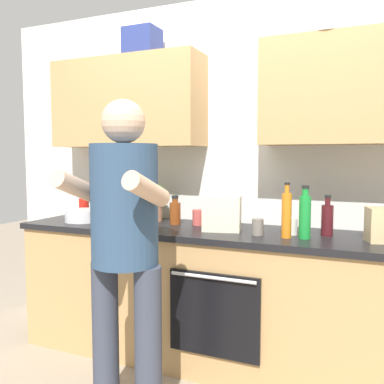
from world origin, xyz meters
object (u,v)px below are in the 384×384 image
cup_stoneware (258,227)px  bottle_vinegar (175,212)px  person_standing (124,235)px  grocery_bag_rice (222,213)px  bottle_juice (287,214)px  potted_herb (155,199)px  bottle_hotsauce (84,207)px  bottle_soda (305,215)px  bottle_wine (327,219)px  bottle_oil (133,206)px  cup_coffee (291,226)px  knife_block (125,204)px  cup_ceramic (198,217)px  mixing_bowl (83,216)px

cup_stoneware → bottle_vinegar: bearing=165.7°
person_standing → grocery_bag_rice: (0.26, 0.76, 0.03)m
bottle_juice → potted_herb: (-1.01, 0.24, 0.02)m
person_standing → bottle_vinegar: (-0.12, 0.84, 0.01)m
bottle_hotsauce → bottle_soda: size_ratio=0.62×
bottle_hotsauce → bottle_juice: bottle_juice is taller
bottle_juice → bottle_wine: bearing=37.6°
bottle_oil → cup_coffee: bottle_oil is taller
potted_herb → bottle_vinegar: bearing=-18.7°
bottle_soda → knife_block: size_ratio=1.03×
bottle_hotsauce → bottle_wine: (1.84, -0.04, 0.02)m
bottle_wine → grocery_bag_rice: bearing=-173.2°
cup_stoneware → cup_ceramic: cup_ceramic is taller
cup_coffee → bottle_vinegar: bearing=175.3°
bottle_oil → bottle_juice: size_ratio=0.89×
bottle_vinegar → cup_coffee: 0.83m
bottle_vinegar → bottle_oil: bottle_oil is taller
bottle_wine → knife_block: bearing=178.8°
bottle_hotsauce → cup_stoneware: bottle_hotsauce is taller
bottle_vinegar → cup_stoneware: (0.64, -0.16, -0.04)m
bottle_juice → cup_stoneware: bottle_juice is taller
person_standing → mixing_bowl: 1.06m
bottle_vinegar → cup_ceramic: size_ratio=1.90×
bottle_hotsauce → grocery_bag_rice: grocery_bag_rice is taller
bottle_juice → potted_herb: bottle_juice is taller
bottle_oil → bottle_wine: (1.33, 0.06, -0.02)m
bottle_hotsauce → potted_herb: size_ratio=0.71×
bottle_oil → bottle_hotsauce: bearing=168.4°
bottle_hotsauce → bottle_soda: bearing=-6.2°
cup_ceramic → bottle_juice: bearing=-18.0°
bottle_oil → cup_stoneware: size_ratio=2.90×
mixing_bowl → grocery_bag_rice: (1.06, 0.07, 0.07)m
bottle_hotsauce → bottle_juice: (1.63, -0.21, 0.06)m
bottle_soda → cup_stoneware: bearing=-178.5°
bottle_vinegar → cup_coffee: bottle_vinegar is taller
bottle_soda → knife_block: 1.35m
bottle_soda → cup_coffee: size_ratio=2.95×
bottle_hotsauce → mixing_bowl: size_ratio=0.76×
cup_stoneware → cup_coffee: bearing=27.0°
bottle_wine → mixing_bowl: (-1.70, -0.14, -0.06)m
bottle_juice → cup_ceramic: 0.69m
potted_herb → grocery_bag_rice: potted_herb is taller
cup_coffee → potted_herb: size_ratio=0.38×
bottle_oil → potted_herb: (0.11, 0.14, 0.04)m
bottle_oil → bottle_juice: 1.12m
bottle_hotsauce → cup_ceramic: bearing=0.2°
person_standing → potted_herb: 0.97m
bottle_juice → cup_coffee: bearing=84.3°
cup_coffee → mixing_bowl: cup_coffee is taller
cup_stoneware → cup_ceramic: 0.52m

